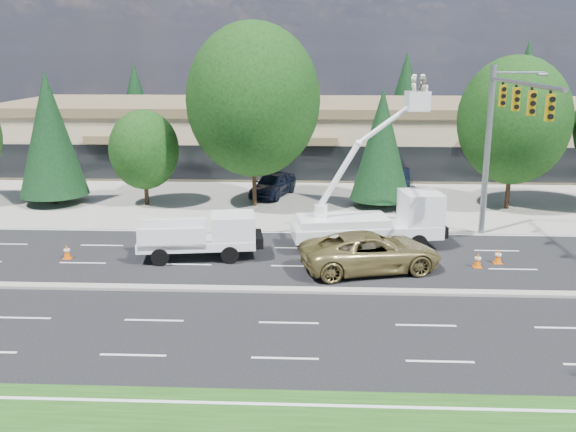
{
  "coord_description": "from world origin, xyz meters",
  "views": [
    {
      "loc": [
        0.96,
        -24.97,
        9.72
      ],
      "look_at": [
        -0.31,
        3.21,
        2.4
      ],
      "focal_mm": 40.0,
      "sensor_mm": 36.0,
      "label": 1
    }
  ],
  "objects_px": {
    "signal_mast": "(502,127)",
    "minivan": "(371,252)",
    "bucket_truck": "(381,212)",
    "utility_pickup": "(205,240)"
  },
  "relations": [
    {
      "from": "signal_mast",
      "to": "minivan",
      "type": "relative_size",
      "value": 1.6
    },
    {
      "from": "bucket_truck",
      "to": "minivan",
      "type": "height_order",
      "value": "bucket_truck"
    },
    {
      "from": "signal_mast",
      "to": "minivan",
      "type": "distance_m",
      "value": 9.38
    },
    {
      "from": "signal_mast",
      "to": "bucket_truck",
      "type": "height_order",
      "value": "signal_mast"
    },
    {
      "from": "signal_mast",
      "to": "utility_pickup",
      "type": "bearing_deg",
      "value": -169.03
    },
    {
      "from": "utility_pickup",
      "to": "bucket_truck",
      "type": "xyz_separation_m",
      "value": [
        8.54,
        2.06,
        0.96
      ]
    },
    {
      "from": "bucket_truck",
      "to": "minivan",
      "type": "bearing_deg",
      "value": -111.44
    },
    {
      "from": "signal_mast",
      "to": "minivan",
      "type": "xyz_separation_m",
      "value": [
        -6.57,
        -4.24,
        -5.17
      ]
    },
    {
      "from": "bucket_truck",
      "to": "utility_pickup",
      "type": "bearing_deg",
      "value": -175.86
    },
    {
      "from": "bucket_truck",
      "to": "signal_mast",
      "type": "bearing_deg",
      "value": -2.33
    }
  ]
}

